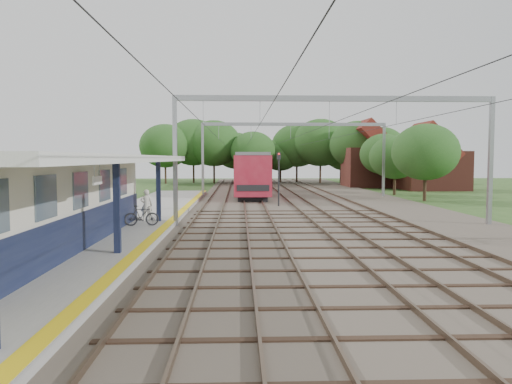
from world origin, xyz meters
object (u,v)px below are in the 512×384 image
object	(u,v)px
person	(146,205)
bicycle	(142,216)
signal_post	(279,174)
train	(249,170)

from	to	relation	value
person	bicycle	distance (m)	1.94
signal_post	person	bearing A→B (deg)	-134.21
person	signal_post	xyz separation A→B (m)	(7.90, 10.65, 1.35)
bicycle	train	size ratio (longest dim) A/B	0.04
person	signal_post	distance (m)	13.33
train	signal_post	bearing A→B (deg)	-85.24
train	signal_post	distance (m)	22.29
bicycle	train	world-z (taller)	train
bicycle	signal_post	distance (m)	14.87
bicycle	signal_post	size ratio (longest dim) A/B	0.41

